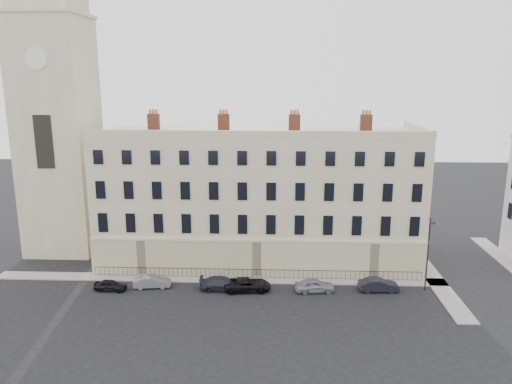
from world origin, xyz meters
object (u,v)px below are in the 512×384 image
car_a (110,285)px  car_b (152,282)px  car_d (248,284)px  car_f (378,285)px  car_e (315,285)px  car_c (222,283)px  streetlamp (428,251)px

car_a → car_b: 4.15m
car_a → car_d: size_ratio=0.69×
car_a → car_d: 13.90m
car_a → car_b: car_b is taller
car_d → car_f: car_f is taller
car_b → car_e: size_ratio=0.95×
car_c → car_d: bearing=-95.9°
car_d → car_e: 6.76m
car_f → car_e: bearing=90.8°
car_a → car_e: (20.65, 0.57, 0.12)m
car_d → streetlamp: size_ratio=0.62×
car_b → car_d: car_d is taller
car_b → car_d: (9.84, -0.37, 0.04)m
car_b → car_f: 23.06m
car_c → car_a: bearing=90.7°
car_c → streetlamp: streetlamp is taller
car_c → car_e: size_ratio=1.16×
car_f → car_a: bearing=89.3°
car_c → car_f: car_c is taller
car_a → car_f: 27.12m
car_c → car_d: (2.57, -0.14, -0.01)m
car_d → car_f: bearing=-94.0°
car_a → car_b: (4.04, 0.93, 0.06)m
car_e → streetlamp: size_ratio=0.52×
car_c → car_d: 2.58m
car_e → car_a: bearing=84.4°
car_a → car_c: size_ratio=0.71×
car_c → car_f: bearing=-91.9°
car_e → car_f: 6.47m
car_f → car_b: bearing=87.4°
car_a → car_f: size_ratio=0.81×
car_a → car_c: (11.31, 0.70, 0.11)m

